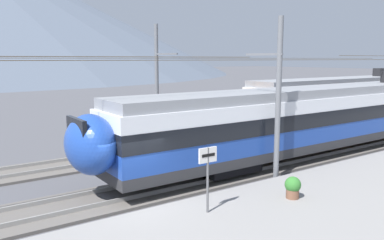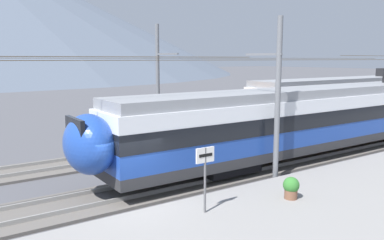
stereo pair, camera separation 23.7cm
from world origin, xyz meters
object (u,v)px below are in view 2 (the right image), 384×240
Objects in this scene: train_near_platform at (341,114)px; platform_sign at (205,165)px; potted_plant_platform_edge at (291,187)px; catenary_mast_mid at (275,96)px; train_far_track at (354,97)px; catenary_mast_far_side at (159,82)px.

train_near_platform is 14.32× the size of platform_sign.
train_near_platform is at bearing 26.10° from potted_plant_platform_edge.
platform_sign is at bearing -159.03° from catenary_mast_mid.
train_far_track is 0.60× the size of catenary_mast_mid.
catenary_mast_mid is 1.00× the size of catenary_mast_far_side.
train_far_track is 11.06× the size of platform_sign.
potted_plant_platform_edge is (-18.88, -10.14, -1.45)m from train_far_track.
train_far_track is at bearing -6.84° from catenary_mast_far_side.
train_far_track is 18.62m from catenary_mast_mid.
train_far_track is (9.73, 5.66, -0.01)m from train_near_platform.
potted_plant_platform_edge is at bearing -153.90° from train_near_platform.
train_near_platform is 11.26m from train_far_track.
train_far_track reaches higher than potted_plant_platform_edge.
catenary_mast_far_side reaches higher than potted_plant_platform_edge.
platform_sign is at bearing -112.76° from catenary_mast_far_side.
train_near_platform reaches higher than platform_sign.
catenary_mast_mid is 9.52m from catenary_mast_far_side.
platform_sign is (-22.25, -9.44, -0.27)m from train_far_track.
catenary_mast_far_side reaches higher than train_near_platform.
platform_sign is (-4.83, -11.52, -1.98)m from catenary_mast_far_side.
train_near_platform reaches higher than potted_plant_platform_edge.
catenary_mast_far_side is (-17.41, 2.09, 1.71)m from train_far_track.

